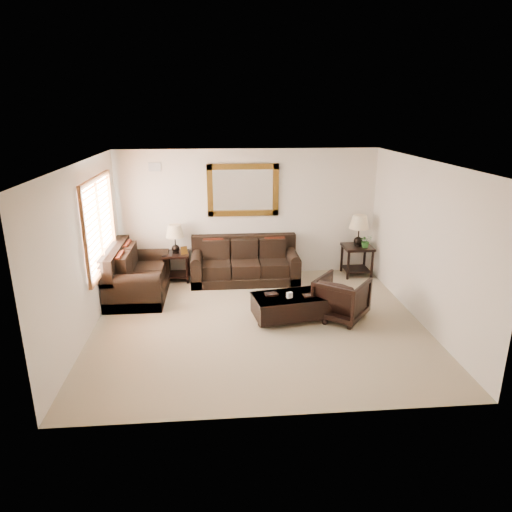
{
  "coord_description": "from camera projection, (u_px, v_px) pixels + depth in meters",
  "views": [
    {
      "loc": [
        -0.64,
        -7.03,
        3.47
      ],
      "look_at": [
        0.01,
        0.6,
        1.0
      ],
      "focal_mm": 32.0,
      "sensor_mm": 36.0,
      "label": 1
    }
  ],
  "objects": [
    {
      "name": "potted_plant",
      "position": [
        366.0,
        242.0,
        9.69
      ],
      "size": [
        0.29,
        0.31,
        0.22
      ],
      "primitive_type": "imported",
      "rotation": [
        0.0,
        0.0,
        0.14
      ],
      "color": "#2B5F20",
      "rests_on": "end_table_right"
    },
    {
      "name": "air_vent",
      "position": [
        155.0,
        167.0,
        9.26
      ],
      "size": [
        0.25,
        0.02,
        0.18
      ],
      "primitive_type": "cube",
      "color": "#999999",
      "rests_on": "room"
    },
    {
      "name": "window",
      "position": [
        100.0,
        225.0,
        7.94
      ],
      "size": [
        0.07,
        1.96,
        1.66
      ],
      "color": "white",
      "rests_on": "room"
    },
    {
      "name": "sofa",
      "position": [
        245.0,
        265.0,
        9.63
      ],
      "size": [
        2.23,
        0.96,
        0.91
      ],
      "color": "black",
      "rests_on": "room"
    },
    {
      "name": "loveseat",
      "position": [
        135.0,
        278.0,
        8.81
      ],
      "size": [
        1.05,
        1.76,
        0.99
      ],
      "rotation": [
        0.0,
        0.0,
        1.57
      ],
      "color": "black",
      "rests_on": "room"
    },
    {
      "name": "mirror",
      "position": [
        243.0,
        190.0,
        9.54
      ],
      "size": [
        1.5,
        0.06,
        1.1
      ],
      "color": "#442E0D",
      "rests_on": "room"
    },
    {
      "name": "end_table_left",
      "position": [
        175.0,
        244.0,
        9.49
      ],
      "size": [
        0.55,
        0.55,
        1.2
      ],
      "color": "black",
      "rests_on": "room"
    },
    {
      "name": "end_table_right",
      "position": [
        358.0,
        236.0,
        9.75
      ],
      "size": [
        0.61,
        0.61,
        1.34
      ],
      "color": "black",
      "rests_on": "room"
    },
    {
      "name": "room",
      "position": [
        259.0,
        247.0,
        7.37
      ],
      "size": [
        5.51,
        5.01,
        2.71
      ],
      "color": "gray",
      "rests_on": "ground"
    },
    {
      "name": "coffee_table",
      "position": [
        291.0,
        304.0,
        7.82
      ],
      "size": [
        1.4,
        0.91,
        0.55
      ],
      "rotation": [
        0.0,
        0.0,
        0.17
      ],
      "color": "black",
      "rests_on": "room"
    },
    {
      "name": "armchair",
      "position": [
        342.0,
        296.0,
        7.83
      ],
      "size": [
        1.08,
        1.07,
        0.81
      ],
      "primitive_type": "imported",
      "rotation": [
        0.0,
        0.0,
        2.47
      ],
      "color": "black",
      "rests_on": "floor"
    }
  ]
}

